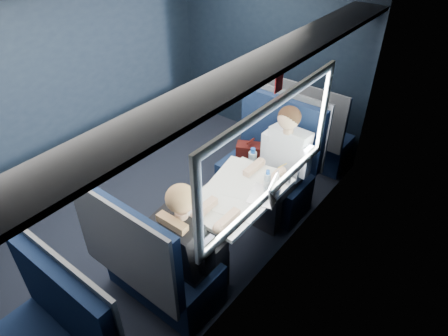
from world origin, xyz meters
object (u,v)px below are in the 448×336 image
Objects in this scene: table at (235,198)px; laptop at (269,193)px; seat_bay_near at (268,168)px; bottle_small at (267,181)px; cup at (288,179)px; woman at (189,242)px; seat_row_front at (308,135)px; seat_bay_far at (155,266)px; man at (282,162)px.

laptop is (0.28, 0.11, 0.14)m from table.
seat_bay_near is (-0.19, 0.87, -0.24)m from table.
bottle_small is 2.52× the size of cup.
woman reaches higher than table.
seat_bay_near is 0.92m from seat_row_front.
table is 1.82m from seat_row_front.
woman is (0.07, -0.71, 0.06)m from table.
seat_bay_far is 3.52× the size of laptop.
table is 0.93m from seat_bay_near.
laptop reaches higher than bottle_small.
seat_bay_far is at bearing -90.00° from seat_row_front.
man is at bearing -77.17° from seat_row_front.
seat_row_front is (-0.18, 1.80, -0.25)m from table.
man is 3.69× the size of laptop.
bottle_small is at bearing 81.82° from woman.
man is (0.25, 1.57, 0.30)m from seat_bay_far.
seat_bay_far is 1.09× the size of seat_row_front.
seat_bay_far is at bearing -99.03° from man.
cup is (0.48, -1.39, 0.37)m from seat_row_front.
bottle_small is (-0.08, 0.10, 0.03)m from laptop.
table is 0.76× the size of woman.
seat_bay_near is 0.95× the size of man.
bottle_small is (0.38, 1.08, 0.42)m from seat_bay_far.
seat_bay_far is at bearing -109.41° from bottle_small.
man is 15.71× the size of cup.
cup is at bearing 69.48° from seat_bay_far.
laptop is (0.46, 0.98, 0.39)m from seat_bay_far.
woman is at bearing -101.65° from cup.
woman is 0.93m from bottle_small.
laptop is (0.46, -1.69, 0.39)m from seat_row_front.
seat_bay_far is 0.95× the size of woman.
table is 0.33m from bottle_small.
laptop is (0.21, -0.59, 0.08)m from man.
cup is (0.02, 0.30, -0.02)m from laptop.
woman is (0.25, -2.50, 0.32)m from seat_row_front.
man reaches higher than laptop.
bottle_small is (0.13, 0.92, 0.11)m from woman.
seat_bay_far is 14.97× the size of cup.
seat_bay_near is 0.76m from cup.
cup reaches higher than table.
table is 0.79× the size of seat_bay_far.
cup is at bearing 78.35° from woman.
cup is at bearing 86.79° from laptop.
laptop reaches higher than cup.
cup is at bearing 53.89° from table.
seat_row_front is (0.01, 0.92, -0.01)m from seat_bay_near.
seat_bay_far is at bearing -146.18° from woman.
bottle_small is (0.39, -0.66, 0.41)m from seat_bay_near.
table is 0.52m from cup.
laptop is (0.21, 0.82, 0.07)m from woman.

